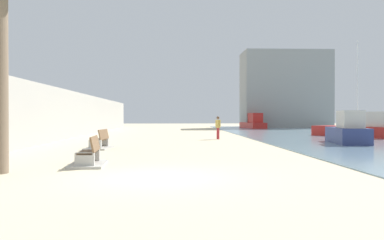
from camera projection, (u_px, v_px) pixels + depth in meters
ground_plane at (167, 139)px, 28.81m from camera, size 120.00×120.00×0.00m
seawall at (60, 114)px, 28.47m from camera, size 0.80×64.00×3.52m
bench_near at (89, 158)px, 13.47m from camera, size 1.23×2.17×0.98m
bench_far at (100, 144)px, 20.36m from camera, size 1.27×2.19×0.98m
person_walking at (218, 126)px, 28.61m from camera, size 0.33×0.46×1.63m
boat_far_right at (348, 131)px, 23.82m from camera, size 2.34×4.73×1.92m
boat_mid_bay at (366, 128)px, 30.90m from camera, size 6.08×7.76×7.49m
boat_distant at (253, 123)px, 53.90m from camera, size 2.48×7.00×5.07m
harbor_building at (285, 90)px, 57.42m from camera, size 12.00×6.00×10.70m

